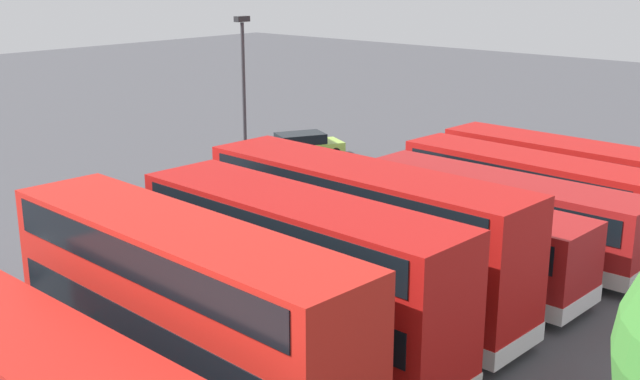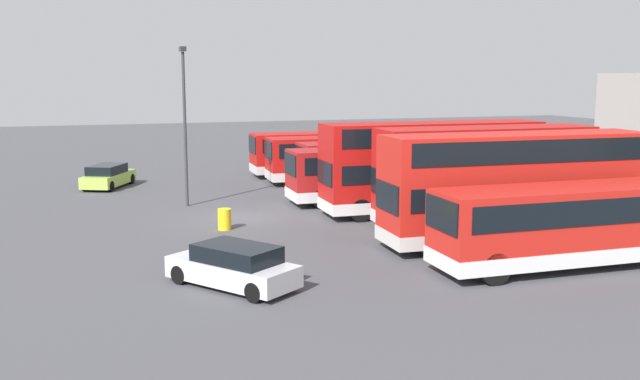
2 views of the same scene
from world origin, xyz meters
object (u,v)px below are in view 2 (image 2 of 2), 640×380
at_px(bus_single_deck_second, 350,157).
at_px(car_hatchback_silver, 234,266).
at_px(bus_single_deck_far_end, 573,223).
at_px(car_small_green, 108,176).
at_px(bus_single_deck_third, 388,163).
at_px(bus_single_deck_fourth, 396,172).
at_px(bus_double_decker_sixth, 485,173).
at_px(bus_single_deck_near_end, 331,152).
at_px(lamp_post_tall, 185,114).
at_px(waste_bin_yellow, 225,219).
at_px(bus_double_decker_fifth, 432,164).
at_px(bus_double_decker_seventh, 516,185).

xyz_separation_m(bus_single_deck_second, car_hatchback_silver, (20.31, -11.89, -0.92)).
bearing_deg(bus_single_deck_far_end, car_small_green, -148.19).
bearing_deg(bus_single_deck_second, car_hatchback_silver, -30.35).
bearing_deg(bus_single_deck_third, bus_single_deck_fourth, -16.99).
xyz_separation_m(bus_single_deck_fourth, bus_double_decker_sixth, (7.36, 1.02, 0.82)).
relative_size(bus_single_deck_near_end, bus_single_deck_third, 1.02).
distance_m(car_hatchback_silver, car_small_green, 23.12).
bearing_deg(bus_single_deck_near_end, bus_single_deck_far_end, 0.52).
distance_m(lamp_post_tall, waste_bin_yellow, 7.77).
xyz_separation_m(car_small_green, waste_bin_yellow, (14.19, 4.47, -0.23)).
distance_m(bus_single_deck_second, bus_single_deck_far_end, 21.77).
distance_m(bus_single_deck_third, bus_single_deck_fourth, 3.68).
relative_size(bus_single_deck_far_end, lamp_post_tall, 1.27).
bearing_deg(bus_single_deck_third, bus_single_deck_near_end, -172.02).
xyz_separation_m(bus_double_decker_fifth, bus_double_decker_seventh, (7.13, 0.06, -0.00)).
height_order(bus_single_deck_second, waste_bin_yellow, bus_single_deck_second).
relative_size(car_small_green, waste_bin_yellow, 4.91).
relative_size(bus_single_deck_third, bus_double_decker_seventh, 0.96).
relative_size(bus_single_deck_third, bus_double_decker_sixth, 1.07).
height_order(car_hatchback_silver, car_small_green, same).
bearing_deg(car_hatchback_silver, bus_double_decker_fifth, 127.72).
height_order(bus_single_deck_near_end, bus_single_deck_fourth, same).
bearing_deg(waste_bin_yellow, bus_double_decker_fifth, 93.23).
bearing_deg(bus_single_deck_near_end, bus_single_deck_fourth, -0.26).
xyz_separation_m(bus_double_decker_sixth, car_hatchback_silver, (5.64, -12.80, -1.74)).
bearing_deg(bus_single_deck_third, bus_double_decker_sixth, -0.28).
relative_size(bus_double_decker_seventh, car_hatchback_silver, 2.41).
distance_m(car_hatchback_silver, lamp_post_tall, 15.67).
bearing_deg(bus_double_decker_fifth, car_hatchback_silver, -52.28).
bearing_deg(car_hatchback_silver, bus_double_decker_seventh, 100.28).
xyz_separation_m(car_hatchback_silver, lamp_post_tall, (-15.10, 0.64, 4.14)).
xyz_separation_m(bus_single_deck_near_end, car_small_green, (0.92, -14.90, -0.92)).
distance_m(car_small_green, lamp_post_tall, 9.59).
bearing_deg(waste_bin_yellow, lamp_post_tall, -173.25).
xyz_separation_m(bus_single_deck_near_end, bus_single_deck_second, (3.52, 0.07, -0.00)).
bearing_deg(bus_double_decker_seventh, car_small_green, -143.75).
bearing_deg(bus_double_decker_sixth, bus_single_deck_fourth, -172.09).
bearing_deg(bus_single_deck_second, lamp_post_tall, -65.17).
relative_size(bus_single_deck_fourth, bus_double_decker_sixth, 1.18).
relative_size(bus_double_decker_fifth, bus_double_decker_sixth, 1.11).
distance_m(bus_single_deck_second, bus_single_deck_fourth, 7.32).
distance_m(bus_single_deck_far_end, lamp_post_tall, 20.37).
xyz_separation_m(bus_single_deck_near_end, bus_single_deck_fourth, (10.84, -0.05, 0.00)).
distance_m(bus_single_deck_second, car_hatchback_silver, 23.55).
bearing_deg(bus_single_deck_third, car_hatchback_silver, -37.89).
relative_size(bus_single_deck_second, bus_single_deck_fourth, 0.90).
distance_m(bus_single_deck_near_end, lamp_post_tall, 14.54).
xyz_separation_m(bus_double_decker_fifth, bus_double_decker_sixth, (3.69, 0.74, -0.00)).
distance_m(bus_single_deck_fourth, lamp_post_tall, 11.78).
height_order(bus_single_deck_third, waste_bin_yellow, bus_single_deck_third).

